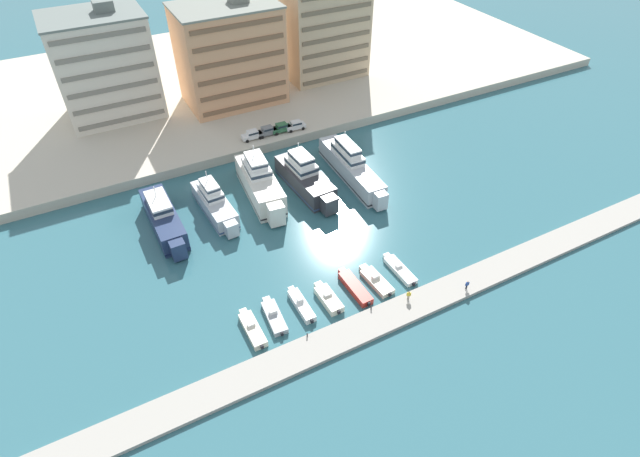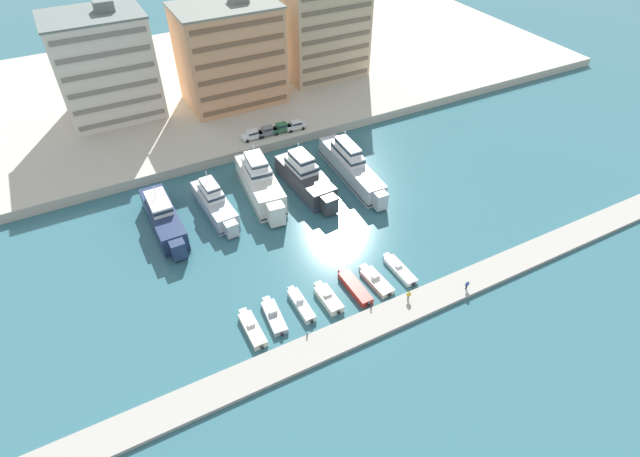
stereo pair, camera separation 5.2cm
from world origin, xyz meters
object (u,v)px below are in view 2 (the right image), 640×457
yacht_navy_far_left (164,218)px  car_green_mid_left (281,128)px  motorboat_cream_center_right (376,281)px  car_white_center_left (296,125)px  pedestrian_near_edge (467,284)px  motorboat_white_mid_left (301,305)px  yacht_ivory_mid_left (260,183)px  motorboat_cream_far_left (252,329)px  yacht_charcoal_center_left (305,178)px  motorboat_red_center (355,287)px  car_white_far_left (252,135)px  motorboat_white_mid_right (400,270)px  motorboat_grey_left (274,316)px  yacht_silver_left (214,203)px  yacht_silver_center (351,166)px  motorboat_cream_center_left (328,298)px  pedestrian_mid_deck (409,295)px  car_grey_left (267,131)px

yacht_navy_far_left → car_green_mid_left: size_ratio=4.26×
motorboat_cream_center_right → car_green_mid_left: bearing=84.1°
car_white_center_left → pedestrian_near_edge: 49.78m
motorboat_white_mid_left → car_green_mid_left: (16.05, 41.85, 2.37)m
yacht_ivory_mid_left → car_white_center_left: size_ratio=4.48×
motorboat_cream_far_left → yacht_charcoal_center_left: bearing=51.1°
yacht_charcoal_center_left → car_green_mid_left: yacht_charcoal_center_left is taller
yacht_ivory_mid_left → motorboat_red_center: bearing=-83.1°
yacht_ivory_mid_left → pedestrian_near_edge: bearing=-63.7°
yacht_charcoal_center_left → car_white_far_left: (-3.04, 17.49, 0.49)m
yacht_charcoal_center_left → car_white_far_left: yacht_charcoal_center_left is taller
motorboat_cream_far_left → car_green_mid_left: (23.54, 42.53, 2.39)m
yacht_navy_far_left → motorboat_white_mid_right: (28.17, -25.96, -1.69)m
yacht_navy_far_left → motorboat_grey_left: yacht_navy_far_left is taller
yacht_silver_left → motorboat_white_mid_right: 32.71m
yacht_navy_far_left → car_white_center_left: 35.15m
motorboat_grey_left → motorboat_cream_far_left: bearing=-168.9°
yacht_charcoal_center_left → motorboat_white_mid_left: yacht_charcoal_center_left is taller
car_green_mid_left → yacht_silver_center: bearing=-72.3°
yacht_ivory_mid_left → yacht_charcoal_center_left: bearing=-12.2°
motorboat_cream_far_left → car_green_mid_left: size_ratio=1.71×
yacht_ivory_mid_left → motorboat_white_mid_right: (10.99, -26.80, -2.33)m
motorboat_cream_far_left → motorboat_cream_center_left: (11.32, -0.06, 0.06)m
motorboat_white_mid_left → car_white_center_left: 45.63m
pedestrian_mid_deck → yacht_silver_center: bearing=74.6°
motorboat_cream_center_left → pedestrian_near_edge: 19.70m
yacht_charcoal_center_left → yacht_navy_far_left: bearing=178.0°
car_grey_left → motorboat_white_mid_left: bearing=-107.2°
car_green_mid_left → motorboat_grey_left: bearing=-115.7°
motorboat_cream_center_left → yacht_navy_far_left: bearing=121.6°
motorboat_red_center → yacht_silver_center: bearing=60.9°
motorboat_cream_center_right → car_white_far_left: 42.99m
yacht_navy_far_left → yacht_charcoal_center_left: size_ratio=0.99×
motorboat_grey_left → car_grey_left: size_ratio=1.68×
motorboat_white_mid_left → motorboat_white_mid_right: bearing=-2.2°
yacht_navy_far_left → yacht_charcoal_center_left: 25.06m
yacht_ivory_mid_left → motorboat_grey_left: yacht_ivory_mid_left is taller
motorboat_red_center → car_white_center_left: (10.85, 42.07, 2.35)m
yacht_ivory_mid_left → car_green_mid_left: size_ratio=4.52×
motorboat_white_mid_left → car_grey_left: 44.02m
yacht_navy_far_left → car_grey_left: 30.20m
motorboat_grey_left → motorboat_white_mid_right: 20.05m
motorboat_white_mid_left → car_white_center_left: bearing=65.3°
yacht_silver_center → motorboat_white_mid_left: yacht_silver_center is taller
pedestrian_near_edge → yacht_charcoal_center_left: bearing=105.7°
motorboat_white_mid_right → pedestrian_near_edge: pedestrian_near_edge is taller
motorboat_white_mid_right → car_green_mid_left: bearing=89.9°
yacht_silver_left → yacht_charcoal_center_left: (16.47, -1.05, 0.41)m
yacht_ivory_mid_left → motorboat_grey_left: 27.83m
motorboat_cream_far_left → car_grey_left: (20.46, 42.68, 2.39)m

